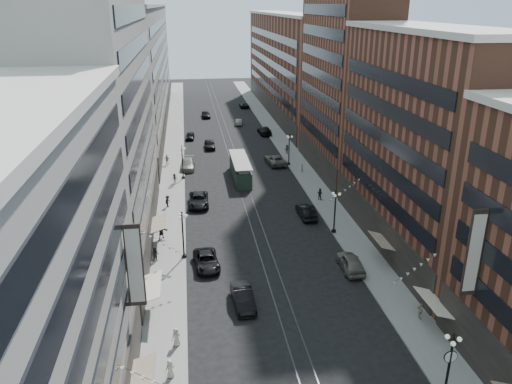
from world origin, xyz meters
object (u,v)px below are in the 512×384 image
car_5 (243,298)px  car_extra_1 (206,114)px  pedestrian_5 (161,231)px  streetcar (240,170)px  car_4 (351,262)px  car_11 (275,160)px  car_8 (188,164)px  pedestrian_extra_0 (168,201)px  car_12 (264,130)px  car_14 (239,122)px  lamppost_sw_mid (182,161)px  pedestrian_extra_1 (175,178)px  pedestrian_9 (287,149)px  pedestrian_7 (320,194)px  car_10 (306,211)px  lamppost_se_near (450,363)px  lamppost_sw_far (183,233)px  pedestrian_4 (420,311)px  lamppost_se_mid (289,148)px  car_9 (190,136)px  pedestrian_2 (155,254)px  car_13 (210,144)px  lamppost_se_far (335,210)px  pedestrian_extra_2 (176,337)px  car_2 (206,261)px  pedestrian_6 (167,160)px  car_extra_0 (244,105)px  pedestrian_8 (302,168)px

car_5 → car_extra_1: 83.38m
pedestrian_5 → streetcar: bearing=44.8°
car_4 → car_11: car_4 is taller
streetcar → car_11: 9.61m
car_8 → pedestrian_extra_0: bearing=-96.2°
car_4 → car_12: size_ratio=0.89×
car_11 → car_14: car_11 is taller
lamppost_sw_mid → pedestrian_extra_1: lamppost_sw_mid is taller
pedestrian_9 → pedestrian_7: bearing=-103.6°
car_4 → car_extra_1: car_4 is taller
lamppost_sw_mid → pedestrian_extra_0: lamppost_sw_mid is taller
streetcar → car_8: size_ratio=2.04×
car_10 → pedestrian_extra_0: size_ratio=3.14×
lamppost_se_near → lamppost_sw_far: bearing=127.5°
pedestrian_7 → pedestrian_4: bearing=134.4°
pedestrian_7 → lamppost_se_mid: bearing=-44.6°
lamppost_sw_far → pedestrian_extra_0: (-2.15, 15.19, -2.12)m
car_4 → pedestrian_4: size_ratio=3.42×
car_12 → car_9: bearing=3.6°
pedestrian_4 → pedestrian_5: bearing=39.7°
pedestrian_2 → car_13: (8.30, 45.26, -0.12)m
lamppost_se_far → car_12: size_ratio=0.95×
car_14 → pedestrian_extra_0: size_ratio=2.57×
car_4 → lamppost_se_mid: bearing=-90.2°
lamppost_sw_far → pedestrian_extra_2: size_ratio=3.36×
car_2 → car_11: (13.73, 35.10, 0.09)m
car_5 → pedestrian_6: (-8.20, 44.83, 0.23)m
lamppost_se_near → lamppost_se_mid: (0.00, 56.00, -0.12)m
car_extra_1 → pedestrian_6: bearing=-104.6°
car_4 → car_10: 14.42m
pedestrian_extra_0 → pedestrian_2: bearing=-150.4°
pedestrian_2 → car_13: bearing=96.5°
car_11 → pedestrian_extra_0: (-18.28, -17.60, 0.12)m
car_5 → pedestrian_extra_0: bearing=103.2°
pedestrian_7 → pedestrian_extra_0: (-21.66, 0.21, -0.03)m
lamppost_se_far → car_extra_1: (-12.65, 69.26, -2.26)m
car_8 → car_extra_0: (15.86, 52.14, -0.15)m
car_13 → pedestrian_extra_2: 60.45m
pedestrian_7 → car_extra_1: size_ratio=0.34×
lamppost_sw_mid → lamppost_se_near: (18.40, -51.00, 0.12)m
car_8 → car_extra_1: (4.95, 40.84, -0.00)m
car_14 → pedestrian_extra_2: size_ratio=2.56×
lamppost_sw_far → car_8: 32.51m
lamppost_se_mid → car_extra_1: size_ratio=1.12×
car_10 → car_11: (-0.04, 23.48, -0.00)m
car_12 → car_14: bearing=-68.3°
pedestrian_8 → pedestrian_9: pedestrian_8 is taller
car_5 → pedestrian_extra_1: 35.72m
streetcar → car_13: streetcar is taller
pedestrian_extra_2 → pedestrian_2: bearing=-111.2°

